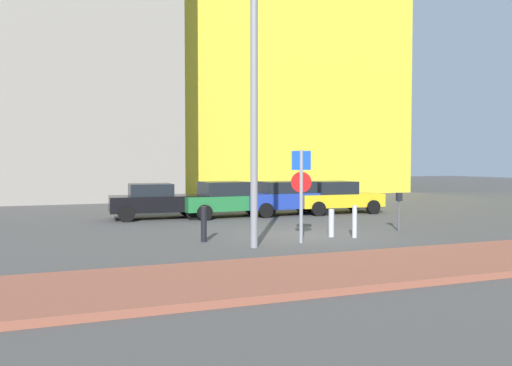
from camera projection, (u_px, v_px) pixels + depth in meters
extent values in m
plane|color=#4C4947|center=(304.00, 235.00, 16.01)|extent=(120.00, 120.00, 0.00)
cube|color=#93513D|center=(410.00, 264.00, 11.03)|extent=(40.00, 3.12, 0.14)
cube|color=black|center=(158.00, 203.00, 20.75)|extent=(3.98, 1.81, 0.65)
cube|color=black|center=(151.00, 190.00, 20.63)|extent=(1.78, 1.60, 0.50)
cylinder|color=black|center=(186.00, 208.00, 21.98)|extent=(0.65, 0.24, 0.64)
cylinder|color=black|center=(194.00, 212.00, 20.39)|extent=(0.65, 0.24, 0.64)
cylinder|color=black|center=(124.00, 210.00, 21.13)|extent=(0.65, 0.24, 0.64)
cylinder|color=black|center=(127.00, 214.00, 19.54)|extent=(0.65, 0.24, 0.64)
cube|color=#237238|center=(229.00, 202.00, 21.50)|extent=(4.34, 2.09, 0.62)
cube|color=black|center=(224.00, 188.00, 21.37)|extent=(2.00, 1.78, 0.59)
cylinder|color=black|center=(251.00, 207.00, 22.93)|extent=(0.65, 0.27, 0.64)
cylinder|color=black|center=(268.00, 210.00, 21.30)|extent=(0.65, 0.27, 0.64)
cylinder|color=black|center=(191.00, 209.00, 21.73)|extent=(0.65, 0.27, 0.64)
cylinder|color=black|center=(205.00, 213.00, 20.11)|extent=(0.65, 0.27, 0.64)
cube|color=#1E389E|center=(289.00, 200.00, 22.38)|extent=(4.40, 1.83, 0.68)
cube|color=black|center=(286.00, 187.00, 22.32)|extent=(2.34, 1.64, 0.50)
cylinder|color=black|center=(309.00, 205.00, 23.74)|extent=(0.65, 0.24, 0.64)
cylinder|color=black|center=(327.00, 208.00, 22.15)|extent=(0.65, 0.24, 0.64)
cylinder|color=black|center=(251.00, 207.00, 22.63)|extent=(0.65, 0.24, 0.64)
cylinder|color=black|center=(266.00, 210.00, 21.05)|extent=(0.65, 0.24, 0.64)
cube|color=gold|center=(337.00, 200.00, 23.12)|extent=(4.12, 1.94, 0.59)
cube|color=black|center=(332.00, 187.00, 23.01)|extent=(1.94, 1.73, 0.58)
cylinder|color=black|center=(353.00, 204.00, 24.43)|extent=(0.65, 0.24, 0.64)
cylinder|color=black|center=(373.00, 207.00, 22.71)|extent=(0.65, 0.24, 0.64)
cylinder|color=black|center=(302.00, 205.00, 23.55)|extent=(0.65, 0.24, 0.64)
cylinder|color=black|center=(318.00, 209.00, 21.83)|extent=(0.65, 0.24, 0.64)
cylinder|color=gray|center=(301.00, 197.00, 14.36)|extent=(0.10, 0.10, 2.70)
cube|color=#1447B7|center=(301.00, 160.00, 14.32)|extent=(0.54, 0.18, 0.55)
cylinder|color=red|center=(301.00, 182.00, 14.35)|extent=(0.59, 0.19, 0.60)
cylinder|color=#4C4C51|center=(399.00, 216.00, 16.99)|extent=(0.08, 0.08, 1.03)
cube|color=black|center=(399.00, 197.00, 16.96)|extent=(0.18, 0.14, 0.28)
cylinder|color=gray|center=(254.00, 95.00, 13.47)|extent=(0.20, 0.20, 8.31)
cylinder|color=#B7B7BC|center=(355.00, 222.00, 15.42)|extent=(0.15, 0.15, 1.00)
cylinder|color=#B7B7BC|center=(331.00, 223.00, 15.60)|extent=(0.18, 0.18, 0.88)
cylinder|color=black|center=(204.00, 224.00, 14.62)|extent=(0.17, 0.17, 1.05)
cube|color=gold|center=(266.00, 38.00, 43.53)|extent=(18.52, 16.22, 26.63)
cube|color=gray|center=(63.00, 21.00, 34.11)|extent=(13.76, 14.36, 24.15)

